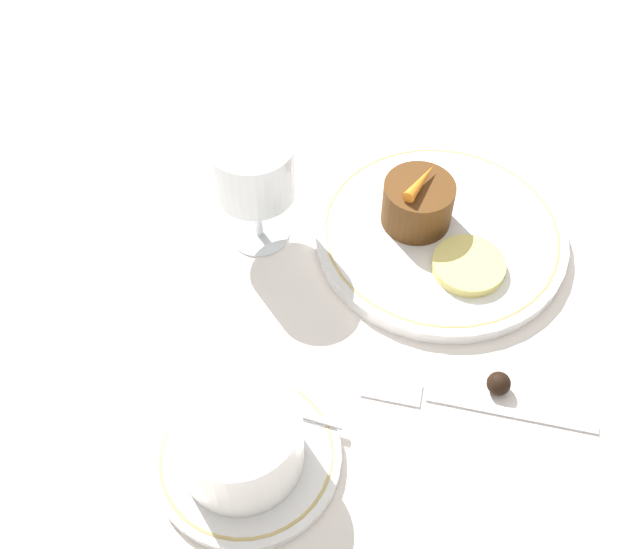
# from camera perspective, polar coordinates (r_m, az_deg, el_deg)

# --- Properties ---
(ground_plane) EXTENTS (3.00, 3.00, 0.00)m
(ground_plane) POSITION_cam_1_polar(r_m,az_deg,el_deg) (0.72, 5.56, 1.24)
(ground_plane) COLOR white
(dinner_plate) EXTENTS (0.24, 0.24, 0.01)m
(dinner_plate) POSITION_cam_1_polar(r_m,az_deg,el_deg) (0.74, 9.15, 3.04)
(dinner_plate) COLOR white
(dinner_plate) RESTS_ON ground_plane
(saucer) EXTENTS (0.15, 0.15, 0.01)m
(saucer) POSITION_cam_1_polar(r_m,az_deg,el_deg) (0.61, -5.59, -13.55)
(saucer) COLOR white
(saucer) RESTS_ON ground_plane
(coffee_cup) EXTENTS (0.12, 0.10, 0.07)m
(coffee_cup) POSITION_cam_1_polar(r_m,az_deg,el_deg) (0.57, -6.20, -12.18)
(coffee_cup) COLOR white
(coffee_cup) RESTS_ON saucer
(spoon) EXTENTS (0.04, 0.12, 0.00)m
(spoon) POSITION_cam_1_polar(r_m,az_deg,el_deg) (0.62, -4.81, -9.63)
(spoon) COLOR silver
(spoon) RESTS_ON saucer
(wine_glass) EXTENTS (0.08, 0.08, 0.12)m
(wine_glass) POSITION_cam_1_polar(r_m,az_deg,el_deg) (0.68, -5.06, 7.70)
(wine_glass) COLOR silver
(wine_glass) RESTS_ON ground_plane
(fork) EXTENTS (0.04, 0.19, 0.01)m
(fork) POSITION_cam_1_polar(r_m,az_deg,el_deg) (0.64, 10.18, -9.47)
(fork) COLOR silver
(fork) RESTS_ON ground_plane
(dessert_cake) EXTENTS (0.07, 0.07, 0.05)m
(dessert_cake) POSITION_cam_1_polar(r_m,az_deg,el_deg) (0.72, 7.45, 5.40)
(dessert_cake) COLOR #563314
(dessert_cake) RESTS_ON dinner_plate
(carrot_garnish) EXTENTS (0.05, 0.03, 0.01)m
(carrot_garnish) POSITION_cam_1_polar(r_m,az_deg,el_deg) (0.70, 7.70, 7.04)
(carrot_garnish) COLOR orange
(carrot_garnish) RESTS_ON dessert_cake
(pineapple_slice) EXTENTS (0.07, 0.07, 0.01)m
(pineapple_slice) POSITION_cam_1_polar(r_m,az_deg,el_deg) (0.70, 11.25, 0.69)
(pineapple_slice) COLOR #EFE075
(pineapple_slice) RESTS_ON dinner_plate
(chocolate_truffle) EXTENTS (0.02, 0.02, 0.02)m
(chocolate_truffle) POSITION_cam_1_polar(r_m,az_deg,el_deg) (0.65, 13.46, -8.07)
(chocolate_truffle) COLOR black
(chocolate_truffle) RESTS_ON ground_plane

